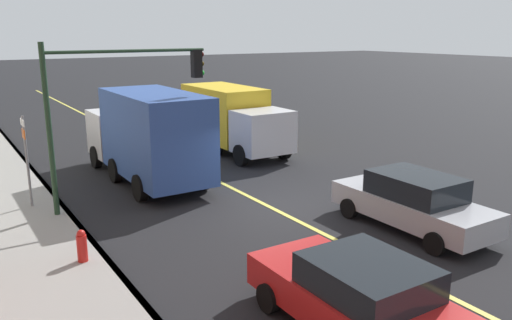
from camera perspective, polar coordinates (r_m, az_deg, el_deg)
name	(u,v)px	position (r m, az deg, el deg)	size (l,w,h in m)	color
ground	(272,208)	(16.51, 1.78, -5.34)	(200.00, 200.00, 0.00)	black
sidewalk_slab	(19,260)	(14.02, -24.62, -9.96)	(80.00, 3.72, 0.15)	gray
curb_edge	(93,244)	(14.30, -17.50, -8.83)	(80.00, 0.16, 0.15)	slate
lane_stripe_center	(272,208)	(16.51, 1.78, -5.32)	(80.00, 0.16, 0.01)	#D8CC4C
car_red	(360,297)	(9.89, 11.43, -14.60)	(4.67, 2.10, 1.53)	red
car_silver	(413,201)	(15.26, 16.88, -4.37)	(4.77, 2.00, 1.61)	#A8AAB2
truck_blue	(148,135)	(19.47, -11.84, 2.76)	(7.47, 2.55, 3.39)	silver
truck_yellow	(232,118)	(24.07, -2.65, 4.67)	(6.60, 2.47, 2.94)	silver
traffic_light_mast	(118,93)	(16.38, -14.99, 7.09)	(0.28, 5.09, 5.18)	#1E3823
street_sign_post	(27,156)	(17.31, -23.95, 0.41)	(0.60, 0.08, 2.99)	slate
fire_hydrant	(82,249)	(13.09, -18.60, -9.24)	(0.24, 0.24, 0.94)	red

